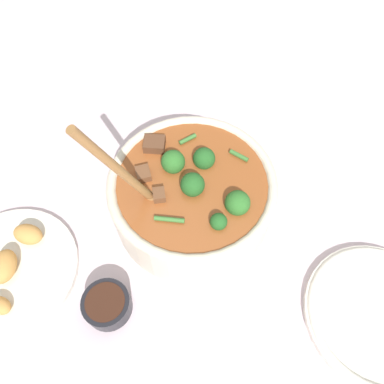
{
  "coord_description": "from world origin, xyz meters",
  "views": [
    {
      "loc": [
        -0.13,
        0.27,
        0.58
      ],
      "look_at": [
        0.0,
        0.0,
        0.07
      ],
      "focal_mm": 35.0,
      "sensor_mm": 36.0,
      "label": 1
    }
  ],
  "objects_px": {
    "condiment_bowl": "(107,304)",
    "food_plate": "(11,268)",
    "empty_plate": "(379,315)",
    "stew_bowl": "(192,194)"
  },
  "relations": [
    {
      "from": "stew_bowl",
      "to": "condiment_bowl",
      "type": "relative_size",
      "value": 3.98
    },
    {
      "from": "condiment_bowl",
      "to": "food_plate",
      "type": "bearing_deg",
      "value": 5.87
    },
    {
      "from": "condiment_bowl",
      "to": "empty_plate",
      "type": "height_order",
      "value": "condiment_bowl"
    },
    {
      "from": "stew_bowl",
      "to": "empty_plate",
      "type": "xyz_separation_m",
      "value": [
        -0.33,
        0.04,
        -0.05
      ]
    },
    {
      "from": "stew_bowl",
      "to": "condiment_bowl",
      "type": "height_order",
      "value": "stew_bowl"
    },
    {
      "from": "stew_bowl",
      "to": "condiment_bowl",
      "type": "xyz_separation_m",
      "value": [
        0.04,
        0.2,
        -0.04
      ]
    },
    {
      "from": "empty_plate",
      "to": "stew_bowl",
      "type": "bearing_deg",
      "value": -6.43
    },
    {
      "from": "stew_bowl",
      "to": "condiment_bowl",
      "type": "distance_m",
      "value": 0.21
    },
    {
      "from": "empty_plate",
      "to": "food_plate",
      "type": "relative_size",
      "value": 1.03
    },
    {
      "from": "condiment_bowl",
      "to": "food_plate",
      "type": "distance_m",
      "value": 0.17
    }
  ]
}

